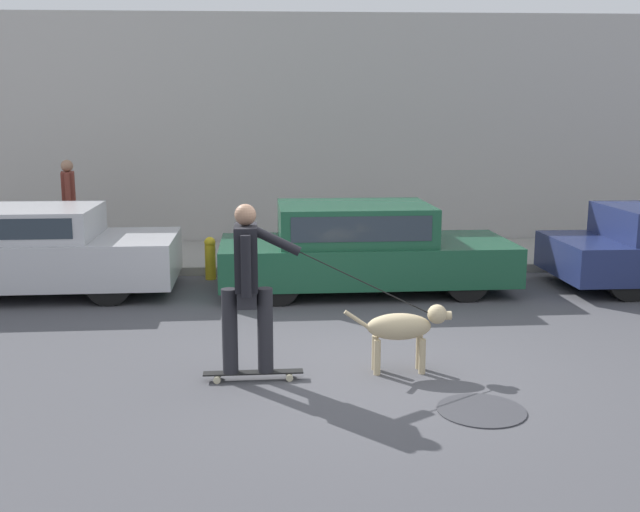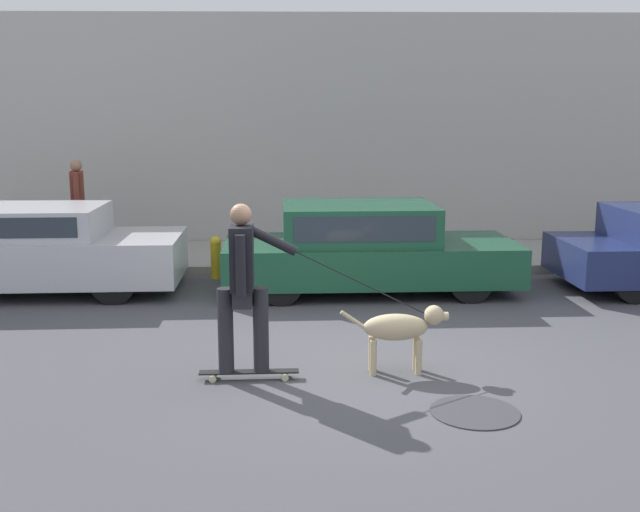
{
  "view_description": "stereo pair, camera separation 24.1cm",
  "coord_description": "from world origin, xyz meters",
  "views": [
    {
      "loc": [
        -0.67,
        -7.41,
        2.62
      ],
      "look_at": [
        -0.25,
        1.26,
        0.95
      ],
      "focal_mm": 42.0,
      "sensor_mm": 36.0,
      "label": 1
    },
    {
      "loc": [
        -0.43,
        -7.42,
        2.62
      ],
      "look_at": [
        -0.25,
        1.26,
        0.95
      ],
      "focal_mm": 42.0,
      "sensor_mm": 36.0,
      "label": 2
    }
  ],
  "objects": [
    {
      "name": "ground_plane",
      "position": [
        0.0,
        0.0,
        0.0
      ],
      "size": [
        36.0,
        36.0,
        0.0
      ],
      "primitive_type": "plane",
      "color": "#47474C"
    },
    {
      "name": "back_wall",
      "position": [
        0.0,
        7.29,
        2.23
      ],
      "size": [
        32.0,
        0.3,
        4.47
      ],
      "color": "#B2ADA8",
      "rests_on": "ground_plane"
    },
    {
      "name": "sidewalk_curb",
      "position": [
        0.0,
        5.84,
        0.07
      ],
      "size": [
        30.0,
        2.55,
        0.14
      ],
      "color": "gray",
      "rests_on": "ground_plane"
    },
    {
      "name": "parked_car_0",
      "position": [
        -4.55,
        3.45,
        0.64
      ],
      "size": [
        4.53,
        1.93,
        1.28
      ],
      "rotation": [
        0.0,
        0.0,
        0.04
      ],
      "color": "black",
      "rests_on": "ground_plane"
    },
    {
      "name": "parked_car_1",
      "position": [
        0.48,
        3.45,
        0.63
      ],
      "size": [
        4.34,
        1.95,
        1.3
      ],
      "rotation": [
        0.0,
        0.0,
        0.04
      ],
      "color": "black",
      "rests_on": "ground_plane"
    },
    {
      "name": "dog",
      "position": [
        0.54,
        -0.13,
        0.46
      ],
      "size": [
        1.1,
        0.29,
        0.7
      ],
      "rotation": [
        0.0,
        0.0,
        0.02
      ],
      "color": "tan",
      "rests_on": "ground_plane"
    },
    {
      "name": "skateboarder",
      "position": [
        -1.03,
        -0.31,
        1.0
      ],
      "size": [
        2.37,
        0.63,
        1.76
      ],
      "rotation": [
        0.0,
        0.0,
        0.04
      ],
      "color": "beige",
      "rests_on": "ground_plane"
    },
    {
      "name": "pedestrian_with_bag",
      "position": [
        -4.33,
        5.42,
        1.08
      ],
      "size": [
        0.3,
        0.72,
        1.7
      ],
      "rotation": [
        0.0,
        0.0,
        3.38
      ],
      "color": "#28282D",
      "rests_on": "sidewalk_curb"
    },
    {
      "name": "manhole_cover",
      "position": [
        1.07,
        -1.2,
        0.01
      ],
      "size": [
        0.79,
        0.79,
        0.01
      ],
      "color": "#38383D",
      "rests_on": "ground_plane"
    },
    {
      "name": "fire_hydrant",
      "position": [
        -1.86,
        4.32,
        0.36
      ],
      "size": [
        0.18,
        0.18,
        0.68
      ],
      "color": "gold",
      "rests_on": "ground_plane"
    }
  ]
}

